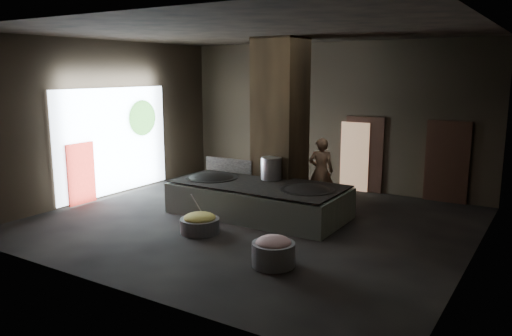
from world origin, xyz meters
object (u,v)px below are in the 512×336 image
Objects in this scene: wok_right at (307,193)px; meat_basin at (273,254)px; wok_left at (212,180)px; veg_basin at (200,225)px; stock_pot at (271,168)px; cook at (321,171)px; hearth_platform at (258,200)px.

wok_right reaches higher than meat_basin.
wok_right is (2.80, 0.10, 0.00)m from wok_left.
stock_pot is at bearing 79.92° from veg_basin.
meat_basin is at bearing -37.70° from wok_left.
stock_pot is 0.70× the size of meat_basin.
wok_right is 2.69m from veg_basin.
stock_pot reaches higher than veg_basin.
cook is at bearing 71.34° from veg_basin.
hearth_platform is 3.41× the size of wok_right.
wok_right is 1.45× the size of veg_basin.
stock_pot reaches higher than meat_basin.
wok_right is at bearing 2.05° from wok_left.
wok_left is 1.66m from stock_pot.
cook is (2.33, 1.89, 0.17)m from wok_left.
stock_pot reaches higher than wok_left.
hearth_platform is at bearing 38.43° from cook.
cook is 4.04m from veg_basin.
meat_basin is at bearing -76.41° from wok_right.
wok_right is 1.86m from cook.
stock_pot is (0.05, 0.55, 0.75)m from hearth_platform.
meat_basin is at bearing 78.00° from cook.
cook is (-0.47, 1.79, 0.17)m from wok_right.
stock_pot reaches higher than wok_right.
hearth_platform is 1.97m from veg_basin.
wok_right is 2.91m from meat_basin.
meat_basin is (1.14, -4.58, -0.70)m from cook.
stock_pot is 1.55m from cook.
stock_pot is (-1.30, 0.50, 0.38)m from wok_right.
meat_basin reaches higher than veg_basin.
wok_left reaches higher than veg_basin.
hearth_platform is 0.93m from stock_pot.
wok_left is (-1.45, -0.05, 0.37)m from hearth_platform.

